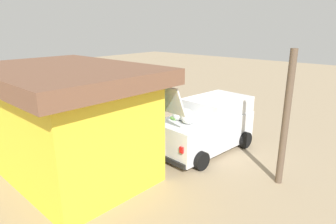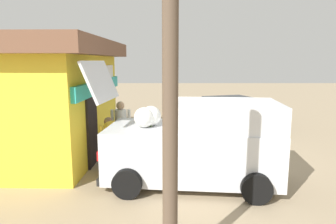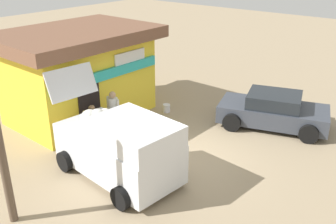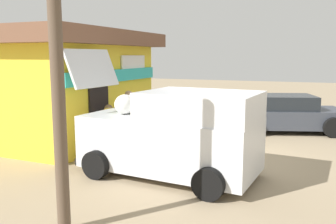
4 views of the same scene
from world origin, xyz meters
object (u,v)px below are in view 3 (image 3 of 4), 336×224
at_px(storefront_bar, 79,72).
at_px(paint_bucket, 166,108).
at_px(unloaded_banana_pile, 63,136).
at_px(customer_bending, 90,124).
at_px(vendor_standing, 113,111).
at_px(parked_sedan, 273,111).
at_px(delivery_van, 120,147).

relative_size(storefront_bar, paint_bucket, 18.13).
bearing_deg(unloaded_banana_pile, customer_bending, -72.22).
relative_size(customer_bending, paint_bucket, 4.25).
relative_size(customer_bending, unloaded_banana_pile, 1.57).
bearing_deg(vendor_standing, parked_sedan, -42.56).
distance_m(unloaded_banana_pile, paint_bucket, 4.44).
bearing_deg(vendor_standing, paint_bucket, -0.75).
xyz_separation_m(delivery_van, parked_sedan, (6.02, -1.96, -0.35)).
relative_size(storefront_bar, delivery_van, 1.35).
xyz_separation_m(storefront_bar, parked_sedan, (3.83, -6.37, -1.18)).
bearing_deg(delivery_van, storefront_bar, 63.64).
bearing_deg(storefront_bar, delivery_van, -116.36).
bearing_deg(vendor_standing, unloaded_banana_pile, 141.25).
bearing_deg(customer_bending, paint_bucket, -0.88).
height_order(parked_sedan, customer_bending, customer_bending).
xyz_separation_m(unloaded_banana_pile, paint_bucket, (4.28, -1.16, -0.04)).
height_order(storefront_bar, parked_sedan, storefront_bar).
relative_size(vendor_standing, unloaded_banana_pile, 1.92).
height_order(vendor_standing, unloaded_banana_pile, vendor_standing).
bearing_deg(customer_bending, unloaded_banana_pile, 107.78).
xyz_separation_m(parked_sedan, unloaded_banana_pile, (-5.74, 5.11, -0.41)).
bearing_deg(storefront_bar, paint_bucket, -45.52).
bearing_deg(customer_bending, vendor_standing, -1.24).
height_order(storefront_bar, unloaded_banana_pile, storefront_bar).
relative_size(vendor_standing, paint_bucket, 5.19).
height_order(delivery_van, paint_bucket, delivery_van).
xyz_separation_m(delivery_van, paint_bucket, (4.56, 1.99, -0.81)).
bearing_deg(parked_sedan, unloaded_banana_pile, 138.33).
relative_size(parked_sedan, customer_bending, 3.07).
height_order(unloaded_banana_pile, paint_bucket, unloaded_banana_pile).
height_order(storefront_bar, vendor_standing, storefront_bar).
bearing_deg(storefront_bar, unloaded_banana_pile, -146.40).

